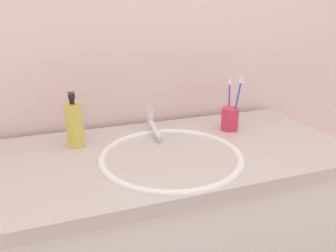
{
  "coord_description": "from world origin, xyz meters",
  "views": [
    {
      "loc": [
        -0.3,
        -0.85,
        1.28
      ],
      "look_at": [
        -0.01,
        -0.02,
        0.97
      ],
      "focal_mm": 32.21,
      "sensor_mm": 36.0,
      "label": 1
    }
  ],
  "objects_px": {
    "toothbrush_blue": "(237,100)",
    "soap_dispenser": "(74,124)",
    "toothbrush_purple": "(229,100)",
    "toothbrush_cup": "(230,119)",
    "faucet": "(152,124)"
  },
  "relations": [
    {
      "from": "toothbrush_blue",
      "to": "soap_dispenser",
      "type": "xyz_separation_m",
      "value": [
        -0.57,
        0.05,
        -0.04
      ]
    },
    {
      "from": "toothbrush_purple",
      "to": "toothbrush_blue",
      "type": "xyz_separation_m",
      "value": [
        0.0,
        -0.05,
        0.01
      ]
    },
    {
      "from": "toothbrush_cup",
      "to": "toothbrush_blue",
      "type": "bearing_deg",
      "value": -60.85
    },
    {
      "from": "toothbrush_cup",
      "to": "toothbrush_purple",
      "type": "height_order",
      "value": "toothbrush_purple"
    },
    {
      "from": "toothbrush_cup",
      "to": "toothbrush_blue",
      "type": "distance_m",
      "value": 0.08
    },
    {
      "from": "toothbrush_purple",
      "to": "soap_dispenser",
      "type": "bearing_deg",
      "value": -179.9
    },
    {
      "from": "toothbrush_blue",
      "to": "soap_dispenser",
      "type": "relative_size",
      "value": 1.11
    },
    {
      "from": "toothbrush_cup",
      "to": "soap_dispenser",
      "type": "xyz_separation_m",
      "value": [
        -0.56,
        0.03,
        0.03
      ]
    },
    {
      "from": "toothbrush_purple",
      "to": "soap_dispenser",
      "type": "relative_size",
      "value": 1.0
    },
    {
      "from": "toothbrush_cup",
      "to": "toothbrush_purple",
      "type": "bearing_deg",
      "value": 71.59
    },
    {
      "from": "toothbrush_purple",
      "to": "soap_dispenser",
      "type": "xyz_separation_m",
      "value": [
        -0.57,
        -0.0,
        -0.03
      ]
    },
    {
      "from": "faucet",
      "to": "soap_dispenser",
      "type": "bearing_deg",
      "value": -174.98
    },
    {
      "from": "toothbrush_cup",
      "to": "soap_dispenser",
      "type": "bearing_deg",
      "value": 176.8
    },
    {
      "from": "toothbrush_cup",
      "to": "toothbrush_blue",
      "type": "height_order",
      "value": "toothbrush_blue"
    },
    {
      "from": "toothbrush_blue",
      "to": "toothbrush_purple",
      "type": "bearing_deg",
      "value": 91.34
    }
  ]
}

